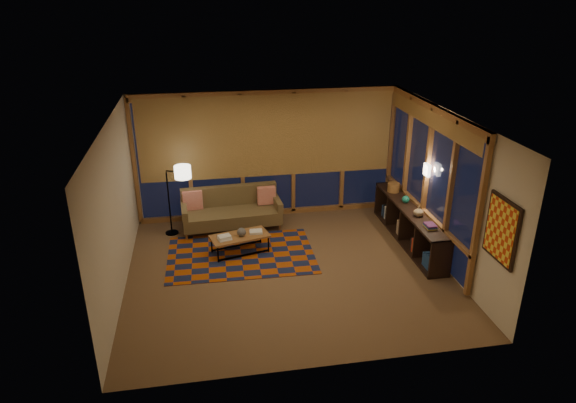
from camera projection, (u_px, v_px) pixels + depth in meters
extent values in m
cube|color=brown|center=(288.00, 270.00, 8.99)|extent=(5.50, 5.00, 0.01)
cube|color=silver|center=(288.00, 119.00, 7.94)|extent=(5.50, 5.00, 0.01)
cube|color=beige|center=(267.00, 154.00, 10.73)|extent=(5.50, 0.01, 2.70)
cube|color=beige|center=(323.00, 278.00, 6.19)|extent=(5.50, 0.01, 2.70)
cube|color=beige|center=(115.00, 211.00, 8.03)|extent=(0.01, 5.00, 2.70)
cube|color=beige|center=(444.00, 189.00, 8.90)|extent=(0.01, 5.00, 2.70)
cube|color=#A4420C|center=(241.00, 255.00, 9.50)|extent=(2.72, 1.84, 0.01)
sphere|color=black|center=(241.00, 232.00, 9.40)|extent=(0.23, 0.23, 0.17)
cylinder|color=#986331|center=(394.00, 187.00, 10.49)|extent=(0.31, 0.31, 0.18)
sphere|color=#17715E|center=(406.00, 199.00, 9.95)|extent=(0.16, 0.16, 0.15)
imported|color=tan|center=(419.00, 211.00, 9.38)|extent=(0.21, 0.21, 0.19)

